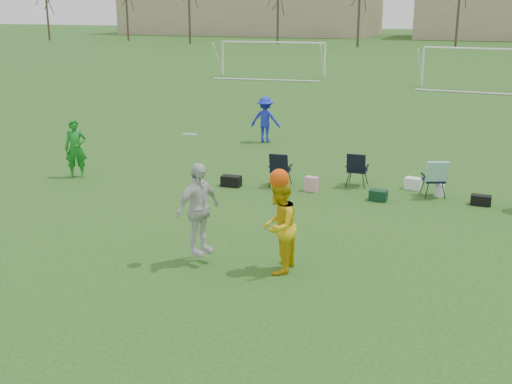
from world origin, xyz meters
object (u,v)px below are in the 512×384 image
at_px(center_contest, 243,218).
at_px(goal_mid, 486,57).
at_px(fielder_green_near, 76,148).
at_px(fielder_blue, 265,120).
at_px(goal_left, 273,49).

distance_m(center_contest, goal_mid, 30.39).
xyz_separation_m(fielder_green_near, fielder_blue, (3.54, 6.69, -0.03)).
distance_m(fielder_green_near, center_contest, 8.46).
height_order(fielder_green_near, center_contest, center_contest).
relative_size(fielder_blue, center_contest, 0.64).
xyz_separation_m(fielder_green_near, goal_mid, (10.82, 25.49, 1.06)).
height_order(fielder_blue, goal_mid, goal_mid).
height_order(fielder_green_near, goal_left, goal_left).
relative_size(center_contest, goal_mid, 0.35).
height_order(fielder_green_near, fielder_blue, fielder_green_near).
xyz_separation_m(fielder_green_near, center_contest, (7.07, -4.65, 0.16)).
distance_m(fielder_blue, center_contest, 11.88).
xyz_separation_m(center_contest, goal_left, (-10.25, 32.14, 0.90)).
relative_size(fielder_green_near, fielder_blue, 1.03).
relative_size(fielder_green_near, goal_mid, 0.23).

